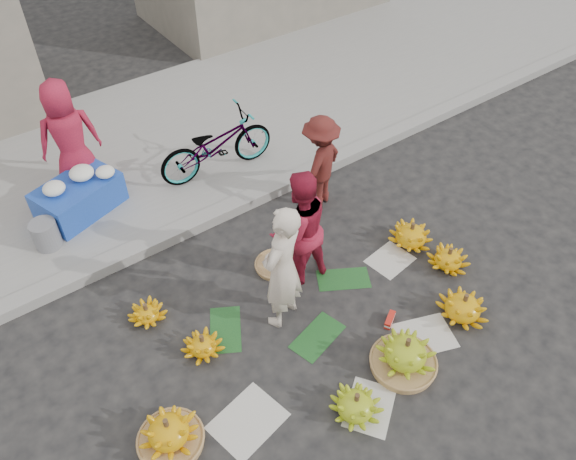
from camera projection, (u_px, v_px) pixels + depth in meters
ground at (314, 321)px, 6.55m from camera, size 80.00×80.00×0.00m
curb at (217, 214)px, 7.78m from camera, size 40.00×0.25×0.15m
sidewalk at (151, 144)px, 9.03m from camera, size 40.00×4.00×0.12m
newspaper_scatter at (359, 370)px, 6.07m from camera, size 3.20×1.80×0.00m
banana_leaves at (297, 314)px, 6.62m from camera, size 2.00×1.00×0.00m
banana_bunch_0 at (169, 433)px, 5.36m from camera, size 0.67×0.67×0.44m
banana_bunch_1 at (356, 405)px, 5.62m from camera, size 0.66×0.66×0.34m
banana_bunch_2 at (405, 355)px, 5.97m from camera, size 0.71×0.71×0.48m
banana_bunch_3 at (463, 307)px, 6.50m from camera, size 0.60×0.60×0.36m
banana_bunch_4 at (448, 259)px, 7.09m from camera, size 0.60×0.60×0.31m
banana_bunch_5 at (411, 235)px, 7.37m from camera, size 0.73×0.73×0.36m
banana_bunch_6 at (203, 345)px, 6.17m from camera, size 0.54×0.54×0.28m
banana_bunch_7 at (147, 313)px, 6.50m from camera, size 0.50×0.50×0.26m
basket_spare at (276, 265)px, 7.15m from camera, size 0.57×0.57×0.06m
incense_stack at (390, 320)px, 6.50m from camera, size 0.23×0.18×0.09m
vendor_cream at (282, 268)px, 6.03m from camera, size 0.71×0.61×1.66m
vendor_red at (299, 229)px, 6.54m from camera, size 0.78×0.62×1.57m
man_striped at (320, 163)px, 7.60m from camera, size 1.03×0.80×1.40m
flower_table at (79, 195)px, 7.61m from camera, size 1.25×0.99×0.63m
grey_bucket at (46, 234)px, 7.15m from camera, size 0.34×0.34×0.38m
flower_vendor at (69, 138)px, 7.58m from camera, size 0.88×0.63×1.68m
bicycle at (216, 145)px, 8.10m from camera, size 0.74×1.81×0.93m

